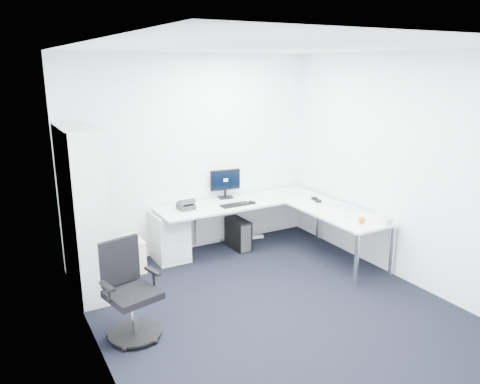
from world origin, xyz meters
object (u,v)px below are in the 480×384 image
bookshelf (83,212)px  laptop (350,200)px  l_desk (253,232)px  monitor (225,184)px  task_chair (132,292)px

bookshelf → laptop: (3.26, -0.71, -0.14)m
bookshelf → l_desk: bearing=-1.3°
l_desk → monitor: monitor is taller
task_chair → laptop: size_ratio=2.78×
task_chair → monitor: monitor is taller
l_desk → bookshelf: size_ratio=1.25×
bookshelf → monitor: (2.06, 0.54, -0.04)m
monitor → laptop: size_ratio=1.30×
bookshelf → monitor: bookshelf is taller
l_desk → task_chair: 2.31m
task_chair → laptop: task_chair is taller
task_chair → laptop: bearing=-4.6°
l_desk → bookshelf: (-2.17, 0.05, 0.61)m
l_desk → laptop: laptop is taller
bookshelf → task_chair: size_ratio=2.01×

